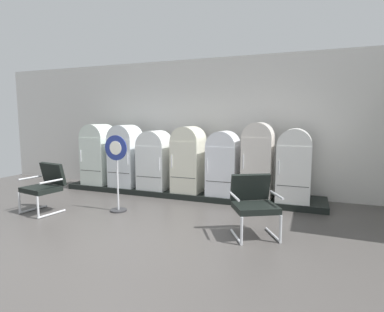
{
  "coord_description": "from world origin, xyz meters",
  "views": [
    {
      "loc": [
        2.64,
        -3.53,
        1.78
      ],
      "look_at": [
        0.25,
        2.75,
        0.96
      ],
      "focal_mm": 28.92,
      "sensor_mm": 36.0,
      "label": 1
    }
  ],
  "objects_px": {
    "armchair_left": "(45,184)",
    "armchair_right": "(254,201)",
    "refrigerator_5": "(258,158)",
    "refrigerator_0": "(99,152)",
    "refrigerator_6": "(294,163)",
    "refrigerator_1": "(126,154)",
    "refrigerator_2": "(155,158)",
    "refrigerator_3": "(188,157)",
    "refrigerator_4": "(223,161)",
    "sign_stand": "(117,174)"
  },
  "relations": [
    {
      "from": "armchair_left",
      "to": "armchair_right",
      "type": "relative_size",
      "value": 1.0
    },
    {
      "from": "refrigerator_5",
      "to": "armchair_right",
      "type": "height_order",
      "value": "refrigerator_5"
    },
    {
      "from": "refrigerator_0",
      "to": "refrigerator_6",
      "type": "height_order",
      "value": "refrigerator_0"
    },
    {
      "from": "refrigerator_1",
      "to": "refrigerator_2",
      "type": "xyz_separation_m",
      "value": [
        0.8,
        -0.0,
        -0.07
      ]
    },
    {
      "from": "refrigerator_5",
      "to": "armchair_left",
      "type": "height_order",
      "value": "refrigerator_5"
    },
    {
      "from": "refrigerator_3",
      "to": "refrigerator_4",
      "type": "height_order",
      "value": "refrigerator_3"
    },
    {
      "from": "refrigerator_0",
      "to": "refrigerator_2",
      "type": "height_order",
      "value": "refrigerator_0"
    },
    {
      "from": "refrigerator_2",
      "to": "refrigerator_0",
      "type": "bearing_deg",
      "value": 179.16
    },
    {
      "from": "refrigerator_5",
      "to": "armchair_left",
      "type": "xyz_separation_m",
      "value": [
        -3.69,
        -2.02,
        -0.43
      ]
    },
    {
      "from": "refrigerator_6",
      "to": "refrigerator_2",
      "type": "bearing_deg",
      "value": -179.78
    },
    {
      "from": "sign_stand",
      "to": "refrigerator_1",
      "type": "bearing_deg",
      "value": 117.49
    },
    {
      "from": "refrigerator_0",
      "to": "refrigerator_1",
      "type": "xyz_separation_m",
      "value": [
        0.81,
        -0.02,
        -0.01
      ]
    },
    {
      "from": "refrigerator_2",
      "to": "refrigerator_6",
      "type": "distance_m",
      "value": 3.13
    },
    {
      "from": "refrigerator_0",
      "to": "armchair_left",
      "type": "distance_m",
      "value": 2.12
    },
    {
      "from": "refrigerator_0",
      "to": "refrigerator_2",
      "type": "xyz_separation_m",
      "value": [
        1.62,
        -0.02,
        -0.08
      ]
    },
    {
      "from": "refrigerator_0",
      "to": "refrigerator_3",
      "type": "bearing_deg",
      "value": 0.04
    },
    {
      "from": "refrigerator_3",
      "to": "refrigerator_6",
      "type": "distance_m",
      "value": 2.28
    },
    {
      "from": "refrigerator_6",
      "to": "armchair_left",
      "type": "relative_size",
      "value": 1.57
    },
    {
      "from": "refrigerator_3",
      "to": "armchair_right",
      "type": "bearing_deg",
      "value": -45.94
    },
    {
      "from": "armchair_left",
      "to": "sign_stand",
      "type": "relative_size",
      "value": 0.63
    },
    {
      "from": "refrigerator_2",
      "to": "refrigerator_6",
      "type": "bearing_deg",
      "value": 0.22
    },
    {
      "from": "armchair_right",
      "to": "refrigerator_2",
      "type": "bearing_deg",
      "value": 145.27
    },
    {
      "from": "refrigerator_5",
      "to": "refrigerator_6",
      "type": "height_order",
      "value": "refrigerator_5"
    },
    {
      "from": "sign_stand",
      "to": "armchair_left",
      "type": "bearing_deg",
      "value": -158.44
    },
    {
      "from": "refrigerator_0",
      "to": "refrigerator_6",
      "type": "relative_size",
      "value": 1.04
    },
    {
      "from": "refrigerator_0",
      "to": "refrigerator_4",
      "type": "xyz_separation_m",
      "value": [
        3.28,
        -0.05,
        -0.07
      ]
    },
    {
      "from": "refrigerator_2",
      "to": "refrigerator_3",
      "type": "distance_m",
      "value": 0.85
    },
    {
      "from": "refrigerator_5",
      "to": "refrigerator_1",
      "type": "bearing_deg",
      "value": 179.64
    },
    {
      "from": "refrigerator_1",
      "to": "refrigerator_4",
      "type": "bearing_deg",
      "value": -0.65
    },
    {
      "from": "refrigerator_5",
      "to": "armchair_right",
      "type": "xyz_separation_m",
      "value": [
        0.23,
        -1.81,
        -0.43
      ]
    },
    {
      "from": "refrigerator_1",
      "to": "refrigerator_5",
      "type": "height_order",
      "value": "refrigerator_5"
    },
    {
      "from": "sign_stand",
      "to": "refrigerator_4",
      "type": "bearing_deg",
      "value": 41.89
    },
    {
      "from": "refrigerator_1",
      "to": "refrigerator_2",
      "type": "height_order",
      "value": "refrigerator_1"
    },
    {
      "from": "refrigerator_1",
      "to": "sign_stand",
      "type": "bearing_deg",
      "value": -62.51
    },
    {
      "from": "refrigerator_5",
      "to": "armchair_right",
      "type": "bearing_deg",
      "value": -82.63
    },
    {
      "from": "sign_stand",
      "to": "armchair_right",
      "type": "bearing_deg",
      "value": -6.53
    },
    {
      "from": "refrigerator_0",
      "to": "refrigerator_5",
      "type": "relative_size",
      "value": 0.96
    },
    {
      "from": "refrigerator_2",
      "to": "refrigerator_5",
      "type": "bearing_deg",
      "value": -0.4
    },
    {
      "from": "refrigerator_3",
      "to": "refrigerator_4",
      "type": "relative_size",
      "value": 1.06
    },
    {
      "from": "refrigerator_1",
      "to": "refrigerator_3",
      "type": "height_order",
      "value": "refrigerator_1"
    },
    {
      "from": "refrigerator_5",
      "to": "armchair_left",
      "type": "bearing_deg",
      "value": -151.37
    },
    {
      "from": "refrigerator_1",
      "to": "armchair_left",
      "type": "bearing_deg",
      "value": -103.34
    },
    {
      "from": "refrigerator_0",
      "to": "refrigerator_1",
      "type": "bearing_deg",
      "value": -1.44
    },
    {
      "from": "refrigerator_6",
      "to": "sign_stand",
      "type": "height_order",
      "value": "refrigerator_6"
    },
    {
      "from": "refrigerator_4",
      "to": "sign_stand",
      "type": "xyz_separation_m",
      "value": [
        -1.68,
        -1.5,
        -0.12
      ]
    },
    {
      "from": "refrigerator_6",
      "to": "armchair_left",
      "type": "bearing_deg",
      "value": -155.13
    },
    {
      "from": "refrigerator_0",
      "to": "refrigerator_1",
      "type": "relative_size",
      "value": 1.01
    },
    {
      "from": "armchair_right",
      "to": "refrigerator_4",
      "type": "bearing_deg",
      "value": 118.32
    },
    {
      "from": "refrigerator_1",
      "to": "armchair_right",
      "type": "height_order",
      "value": "refrigerator_1"
    },
    {
      "from": "refrigerator_6",
      "to": "armchair_right",
      "type": "bearing_deg",
      "value": -104.73
    }
  ]
}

